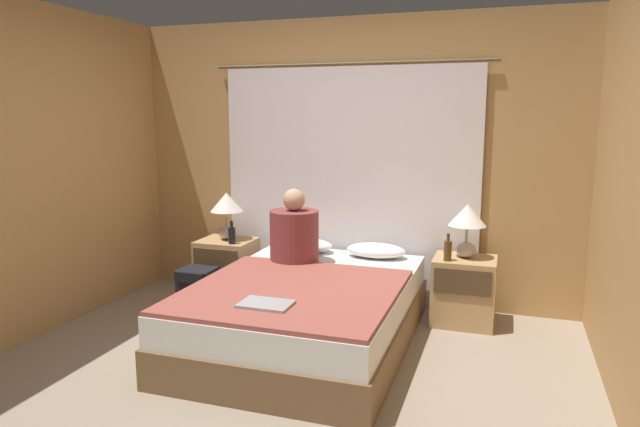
% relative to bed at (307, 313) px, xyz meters
% --- Properties ---
extents(ground_plane, '(16.00, 16.00, 0.00)m').
position_rel_bed_xyz_m(ground_plane, '(0.00, -0.67, -0.23)').
color(ground_plane, gray).
extents(wall_back, '(4.10, 0.06, 2.50)m').
position_rel_bed_xyz_m(wall_back, '(0.00, 1.15, 1.02)').
color(wall_back, tan).
rests_on(wall_back, ground_plane).
extents(wall_left, '(0.06, 3.71, 2.50)m').
position_rel_bed_xyz_m(wall_left, '(-2.02, -0.67, 1.02)').
color(wall_left, tan).
rests_on(wall_left, ground_plane).
extents(curtain_panel, '(2.50, 0.02, 2.11)m').
position_rel_bed_xyz_m(curtain_panel, '(0.00, 1.09, 0.82)').
color(curtain_panel, white).
rests_on(curtain_panel, ground_plane).
extents(bed, '(1.46, 2.07, 0.47)m').
position_rel_bed_xyz_m(bed, '(0.00, 0.00, 0.00)').
color(bed, brown).
rests_on(bed, ground_plane).
extents(nightstand_left, '(0.49, 0.43, 0.54)m').
position_rel_bed_xyz_m(nightstand_left, '(-1.06, 0.79, 0.04)').
color(nightstand_left, tan).
rests_on(nightstand_left, ground_plane).
extents(nightstand_right, '(0.49, 0.43, 0.54)m').
position_rel_bed_xyz_m(nightstand_right, '(1.06, 0.79, 0.04)').
color(nightstand_right, tan).
rests_on(nightstand_right, ground_plane).
extents(lamp_left, '(0.30, 0.30, 0.43)m').
position_rel_bed_xyz_m(lamp_left, '(-1.06, 0.82, 0.60)').
color(lamp_left, '#B2A899').
rests_on(lamp_left, nightstand_left).
extents(lamp_right, '(0.30, 0.30, 0.43)m').
position_rel_bed_xyz_m(lamp_right, '(1.06, 0.82, 0.60)').
color(lamp_right, '#B2A899').
rests_on(lamp_right, nightstand_right).
extents(pillow_left, '(0.51, 0.30, 0.12)m').
position_rel_bed_xyz_m(pillow_left, '(-0.32, 0.85, 0.30)').
color(pillow_left, white).
rests_on(pillow_left, bed).
extents(pillow_right, '(0.51, 0.30, 0.12)m').
position_rel_bed_xyz_m(pillow_right, '(0.32, 0.85, 0.30)').
color(pillow_right, white).
rests_on(pillow_right, bed).
extents(blanket_on_bed, '(1.40, 1.44, 0.03)m').
position_rel_bed_xyz_m(blanket_on_bed, '(0.00, -0.29, 0.25)').
color(blanket_on_bed, '#994C42').
rests_on(blanket_on_bed, bed).
extents(person_left_in_bed, '(0.40, 0.40, 0.61)m').
position_rel_bed_xyz_m(person_left_in_bed, '(-0.27, 0.47, 0.48)').
color(person_left_in_bed, brown).
rests_on(person_left_in_bed, bed).
extents(beer_bottle_on_left_stand, '(0.06, 0.06, 0.21)m').
position_rel_bed_xyz_m(beer_bottle_on_left_stand, '(-0.94, 0.66, 0.39)').
color(beer_bottle_on_left_stand, black).
rests_on(beer_bottle_on_left_stand, nightstand_left).
extents(beer_bottle_on_right_stand, '(0.06, 0.06, 0.22)m').
position_rel_bed_xyz_m(beer_bottle_on_right_stand, '(0.93, 0.66, 0.39)').
color(beer_bottle_on_right_stand, '#513819').
rests_on(beer_bottle_on_right_stand, nightstand_right).
extents(laptop_on_bed, '(0.32, 0.22, 0.02)m').
position_rel_bed_xyz_m(laptop_on_bed, '(-0.03, -0.66, 0.28)').
color(laptop_on_bed, '#9EA0A5').
rests_on(laptop_on_bed, blanket_on_bed).
extents(backpack_on_floor, '(0.29, 0.27, 0.40)m').
position_rel_bed_xyz_m(backpack_on_floor, '(-1.08, 0.29, -0.01)').
color(backpack_on_floor, black).
rests_on(backpack_on_floor, ground_plane).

